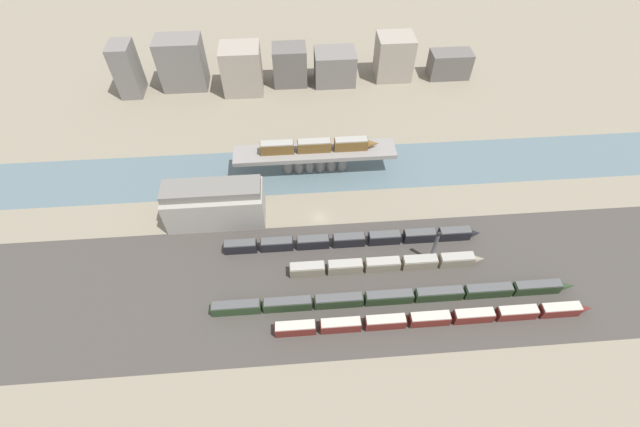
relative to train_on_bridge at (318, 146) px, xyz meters
The scene contains 18 objects.
ground_plane 23.93m from the train_on_bridge, 93.02° to the right, with size 400.00×400.00×0.00m, color gray.
railbed_yard 46.69m from the train_on_bridge, 91.43° to the right, with size 280.00×42.00×0.01m, color #423D38.
river_water 10.52m from the train_on_bridge, behind, with size 320.00×21.84×0.01m, color slate.
bridge 4.46m from the train_on_bridge, behind, with size 52.82×8.79×8.49m.
train_on_bridge is the anchor object (origin of this frame).
train_yard_near 63.99m from the train_on_bridge, 66.81° to the right, with size 81.11×2.69×3.62m.
train_yard_mid 54.63m from the train_on_bridge, 72.67° to the right, with size 95.93×2.61×3.71m.
train_yard_far 45.05m from the train_on_bridge, 68.86° to the right, with size 54.51×2.93×3.73m.
train_yard_outer 34.12m from the train_on_bridge, 76.69° to the right, with size 74.56×2.78×3.73m.
warehouse_building 37.59m from the train_on_bridge, 149.08° to the right, with size 28.78×11.25×13.81m.
signal_tower 49.14m from the train_on_bridge, 53.82° to the right, with size 1.00×0.97×12.43m.
city_block_far_left 88.06m from the train_on_bridge, 144.30° to the left, with size 8.25×11.19×20.72m, color slate.
city_block_left 74.62m from the train_on_bridge, 132.73° to the left, with size 17.62×11.53×20.38m, color slate.
city_block_center 56.56m from the train_on_bridge, 118.21° to the left, with size 15.39×12.92×18.73m, color gray.
city_block_right 54.72m from the train_on_bridge, 98.06° to the left, with size 13.50×10.81×15.65m, color #605B56.
city_block_far_right 54.75m from the train_on_bridge, 78.68° to the left, with size 16.49×12.81×13.19m, color slate.
city_block_tall 65.81m from the train_on_bridge, 57.45° to the left, with size 14.66×12.19×17.76m, color gray.
city_block_low 80.24m from the train_on_bridge, 42.31° to the left, with size 16.88×8.88×10.78m, color #605B56.
Camera 1 is at (-6.29, -84.46, 100.23)m, focal length 24.00 mm.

